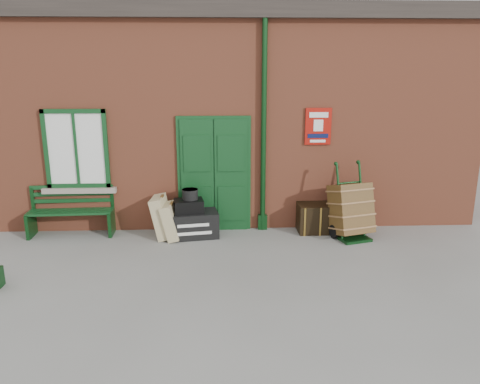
{
  "coord_description": "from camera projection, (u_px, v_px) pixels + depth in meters",
  "views": [
    {
      "loc": [
        -0.2,
        -7.41,
        3.15
      ],
      "look_at": [
        0.16,
        0.6,
        1.0
      ],
      "focal_mm": 35.0,
      "sensor_mm": 36.0,
      "label": 1
    }
  ],
  "objects": [
    {
      "name": "strongbox",
      "position": [
        189.0,
        206.0,
        8.82
      ],
      "size": [
        0.59,
        0.47,
        0.24
      ],
      "primitive_type": "cube",
      "rotation": [
        0.0,
        0.0,
        0.16
      ],
      "color": "black",
      "rests_on": "houdini_trunk"
    },
    {
      "name": "bench",
      "position": [
        71.0,
        210.0,
        9.0
      ],
      "size": [
        1.6,
        0.55,
        0.98
      ],
      "rotation": [
        0.0,
        0.0,
        0.04
      ],
      "color": "#103D1A",
      "rests_on": "ground"
    },
    {
      "name": "station_building",
      "position": [
        227.0,
        111.0,
        10.79
      ],
      "size": [
        10.3,
        4.3,
        4.36
      ],
      "color": "#A95336",
      "rests_on": "ground"
    },
    {
      "name": "hatbox",
      "position": [
        190.0,
        194.0,
        8.79
      ],
      "size": [
        0.34,
        0.34,
        0.2
      ],
      "primitive_type": "cylinder",
      "rotation": [
        0.0,
        0.0,
        0.16
      ],
      "color": "black",
      "rests_on": "strongbox"
    },
    {
      "name": "suitcase_back",
      "position": [
        162.0,
        217.0,
        8.84
      ],
      "size": [
        0.43,
        0.59,
        0.81
      ],
      "primitive_type": "cube",
      "rotation": [
        0.0,
        -0.21,
        -0.09
      ],
      "color": "tan",
      "rests_on": "ground"
    },
    {
      "name": "houdini_trunk",
      "position": [
        192.0,
        224.0,
        8.92
      ],
      "size": [
        1.05,
        0.69,
        0.49
      ],
      "primitive_type": "cube",
      "rotation": [
        0.0,
        0.0,
        0.16
      ],
      "color": "black",
      "rests_on": "ground"
    },
    {
      "name": "ground",
      "position": [
        232.0,
        258.0,
        7.98
      ],
      "size": [
        80.0,
        80.0,
        0.0
      ],
      "primitive_type": "plane",
      "color": "gray",
      "rests_on": "ground"
    },
    {
      "name": "suitcase_front",
      "position": [
        171.0,
        221.0,
        8.76
      ],
      "size": [
        0.39,
        0.53,
        0.7
      ],
      "primitive_type": "cube",
      "rotation": [
        0.0,
        -0.23,
        -0.09
      ],
      "color": "tan",
      "rests_on": "ground"
    },
    {
      "name": "dark_trunk",
      "position": [
        318.0,
        218.0,
        9.19
      ],
      "size": [
        0.78,
        0.52,
        0.56
      ],
      "primitive_type": "cube",
      "rotation": [
        0.0,
        0.0,
        0.01
      ],
      "color": "black",
      "rests_on": "ground"
    },
    {
      "name": "porter_trolley",
      "position": [
        351.0,
        210.0,
        8.8
      ],
      "size": [
        0.86,
        0.9,
        1.41
      ],
      "rotation": [
        0.0,
        0.0,
        0.29
      ],
      "color": "black",
      "rests_on": "ground"
    }
  ]
}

